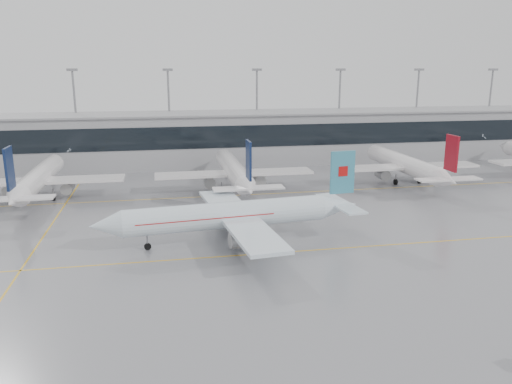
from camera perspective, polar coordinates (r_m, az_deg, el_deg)
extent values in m
plane|color=gray|center=(63.45, 2.06, -6.97)|extent=(320.00, 320.00, 0.00)
cube|color=yellow|center=(63.45, 2.06, -6.96)|extent=(120.00, 0.25, 0.01)
cube|color=yellow|center=(91.59, -2.13, -0.36)|extent=(120.00, 0.25, 0.01)
cube|color=yellow|center=(77.96, -22.71, -4.05)|extent=(0.25, 60.00, 0.01)
cube|color=#969699|center=(121.62, -4.48, 6.05)|extent=(180.00, 15.00, 12.00)
cube|color=black|center=(113.99, -4.06, 6.29)|extent=(180.00, 0.20, 5.00)
cube|color=gray|center=(120.93, -4.53, 8.96)|extent=(182.00, 16.00, 0.40)
cylinder|color=gray|center=(127.78, -19.85, 7.92)|extent=(0.50, 0.50, 22.00)
cube|color=gray|center=(127.24, -20.28, 12.97)|extent=(2.40, 1.00, 0.60)
cylinder|color=gray|center=(126.29, -9.86, 8.47)|extent=(0.50, 0.50, 22.00)
cube|color=gray|center=(125.75, -10.07, 13.60)|extent=(2.40, 1.00, 0.60)
cylinder|color=gray|center=(128.60, 0.10, 8.77)|extent=(0.50, 0.50, 22.00)
cube|color=gray|center=(128.07, 0.10, 13.81)|extent=(2.40, 1.00, 0.60)
cylinder|color=gray|center=(134.52, 9.45, 8.81)|extent=(0.50, 0.50, 22.00)
cube|color=gray|center=(134.02, 9.65, 13.63)|extent=(2.40, 1.00, 0.60)
cylinder|color=gray|center=(143.61, 17.81, 8.66)|extent=(0.50, 0.50, 22.00)
cube|color=gray|center=(143.13, 18.16, 13.16)|extent=(2.40, 1.00, 0.60)
cylinder|color=gray|center=(155.30, 25.04, 8.37)|extent=(0.50, 0.50, 22.00)
cube|color=gray|center=(154.86, 25.48, 12.52)|extent=(2.40, 1.00, 0.60)
cylinder|color=white|center=(66.23, -3.36, -2.65)|extent=(27.19, 6.34, 3.54)
cone|color=white|center=(64.58, -16.86, -3.69)|extent=(4.35, 3.94, 3.54)
cone|color=white|center=(71.63, 9.41, -1.54)|extent=(5.94, 4.11, 3.54)
cube|color=white|center=(66.70, -2.10, -2.88)|extent=(8.03, 29.58, 0.45)
cube|color=white|center=(71.64, 9.56, -1.29)|extent=(3.96, 11.47, 0.25)
cube|color=teal|center=(70.70, 9.86, 2.23)|extent=(3.62, 0.73, 6.04)
cylinder|color=#949494|center=(62.64, -1.40, -5.45)|extent=(3.80, 2.47, 2.10)
cylinder|color=#949494|center=(71.47, -3.46, -2.99)|extent=(3.80, 2.47, 2.10)
cylinder|color=gray|center=(65.50, -12.31, -5.48)|extent=(0.20, 0.20, 1.53)
cylinder|color=black|center=(65.76, -12.28, -6.11)|extent=(0.93, 0.39, 0.90)
cylinder|color=gray|center=(65.20, -0.64, -5.15)|extent=(0.24, 0.24, 1.53)
cylinder|color=black|center=(65.45, -0.64, -5.78)|extent=(1.14, 0.56, 1.10)
cylinder|color=gray|center=(69.95, -1.84, -3.81)|extent=(0.24, 0.24, 1.53)
cylinder|color=black|center=(70.18, -1.83, -4.40)|extent=(1.14, 0.56, 1.10)
cube|color=#B70F0F|center=(70.66, 9.86, 2.38)|extent=(1.44, 0.59, 1.40)
cube|color=#B70F0F|center=(65.58, -5.91, -2.69)|extent=(18.28, 5.44, 0.12)
cylinder|color=white|center=(97.06, -23.52, 1.59)|extent=(3.59, 27.36, 3.59)
cone|color=white|center=(112.13, -21.86, 3.28)|extent=(3.59, 4.00, 3.59)
cone|color=white|center=(81.46, -25.92, -0.85)|extent=(3.59, 5.60, 3.59)
cube|color=white|center=(95.70, -23.68, 1.17)|extent=(29.64, 5.00, 0.45)
cube|color=white|center=(81.20, -25.98, -0.69)|extent=(11.40, 2.80, 0.25)
cube|color=#0F1D43|center=(80.09, -26.36, 2.43)|extent=(0.35, 3.60, 6.12)
cylinder|color=#949494|center=(97.68, -26.27, 0.23)|extent=(2.10, 3.60, 2.10)
cylinder|color=#949494|center=(95.53, -20.73, 0.50)|extent=(2.10, 3.60, 2.10)
cylinder|color=gray|center=(107.79, -22.21, 1.45)|extent=(0.20, 0.20, 1.56)
cylinder|color=black|center=(107.95, -22.17, 1.05)|extent=(0.30, 0.90, 0.90)
cylinder|color=gray|center=(95.82, -25.20, -0.25)|extent=(0.24, 0.24, 1.56)
cylinder|color=black|center=(95.99, -25.15, -0.70)|extent=(0.45, 1.10, 1.10)
cylinder|color=gray|center=(94.64, -22.15, -0.11)|extent=(0.24, 0.24, 1.56)
cylinder|color=black|center=(94.82, -22.11, -0.56)|extent=(0.45, 1.10, 1.10)
cylinder|color=white|center=(95.57, -2.61, 2.57)|extent=(3.59, 27.36, 3.59)
cone|color=white|center=(110.85, -3.79, 4.14)|extent=(3.59, 4.00, 3.59)
cone|color=white|center=(79.68, -0.89, 0.27)|extent=(3.59, 5.60, 3.59)
cube|color=white|center=(94.20, -2.47, 2.16)|extent=(29.64, 5.00, 0.45)
cube|color=white|center=(79.42, -0.86, 0.45)|extent=(11.40, 2.80, 0.25)
cube|color=#0F1D43|center=(78.29, -0.85, 3.66)|extent=(0.35, 3.60, 6.12)
cylinder|color=#949494|center=(94.44, -5.39, 1.21)|extent=(2.10, 3.60, 2.10)
cylinder|color=#949494|center=(95.79, 0.33, 1.45)|extent=(2.10, 3.60, 2.10)
cylinder|color=gray|center=(106.45, -3.43, 2.33)|extent=(0.20, 0.20, 1.56)
cylinder|color=black|center=(106.61, -3.42, 1.92)|extent=(0.30, 0.90, 0.90)
cylinder|color=gray|center=(93.34, -3.95, 0.72)|extent=(0.24, 0.24, 1.56)
cylinder|color=black|center=(93.52, -3.94, 0.26)|extent=(0.45, 1.10, 1.10)
cylinder|color=gray|center=(94.09, -0.80, 0.86)|extent=(0.24, 0.24, 1.56)
cylinder|color=black|center=(94.27, -0.80, 0.40)|extent=(0.45, 1.10, 1.10)
cylinder|color=white|center=(106.29, 16.43, 3.17)|extent=(3.59, 27.36, 3.59)
cone|color=white|center=(120.21, 13.05, 4.58)|extent=(3.59, 4.00, 3.59)
cone|color=white|center=(92.27, 21.05, 1.23)|extent=(3.59, 5.60, 3.59)
cube|color=white|center=(105.06, 16.79, 2.81)|extent=(29.64, 5.00, 0.45)
cube|color=white|center=(92.04, 21.13, 1.38)|extent=(11.40, 2.80, 0.25)
cube|color=maroon|center=(91.06, 21.45, 4.15)|extent=(0.35, 3.60, 6.12)
cylinder|color=#949494|center=(103.67, 14.25, 1.98)|extent=(2.10, 3.60, 2.10)
cylinder|color=#949494|center=(108.06, 18.87, 2.13)|extent=(2.10, 3.60, 2.10)
cylinder|color=gray|center=(116.17, 13.97, 2.92)|extent=(0.20, 0.20, 1.56)
cylinder|color=black|center=(116.32, 13.95, 2.55)|extent=(0.30, 0.90, 0.90)
cylinder|color=gray|center=(103.42, 15.68, 1.54)|extent=(0.24, 0.24, 1.56)
cylinder|color=black|center=(103.58, 15.65, 1.12)|extent=(0.45, 1.10, 1.10)
cylinder|color=gray|center=(105.82, 18.21, 1.63)|extent=(0.24, 0.24, 1.56)
cylinder|color=black|center=(105.98, 18.18, 1.22)|extent=(0.45, 1.10, 1.10)
cone|color=white|center=(138.08, 26.51, 4.65)|extent=(3.59, 4.00, 3.59)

